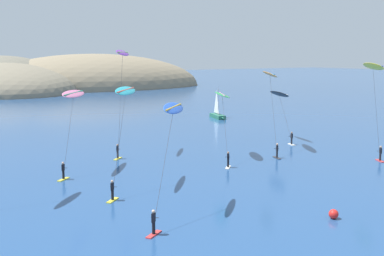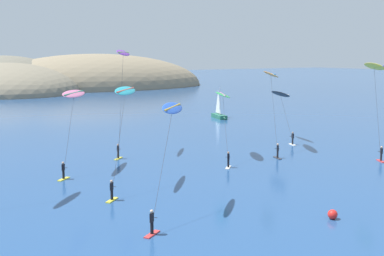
{
  "view_description": "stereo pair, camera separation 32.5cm",
  "coord_description": "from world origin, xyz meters",
  "px_view_note": "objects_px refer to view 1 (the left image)",
  "views": [
    {
      "loc": [
        -24.02,
        -9.38,
        11.65
      ],
      "look_at": [
        0.45,
        29.32,
        4.61
      ],
      "focal_mm": 45.0,
      "sensor_mm": 36.0,
      "label": 1
    },
    {
      "loc": [
        -23.75,
        -9.55,
        11.65
      ],
      "look_at": [
        0.45,
        29.32,
        4.61
      ],
      "focal_mm": 45.0,
      "sensor_mm": 36.0,
      "label": 2
    }
  ],
  "objects_px": {
    "kitesurfer_orange": "(270,79)",
    "kitesurfer_black": "(280,98)",
    "kitesurfer_green": "(223,99)",
    "marker_buoy": "(334,214)",
    "sailboat_near": "(218,115)",
    "kitesurfer_purple": "(122,63)",
    "kitesurfer_yellow": "(374,73)",
    "kitesurfer_pink": "(73,99)",
    "kitesurfer_blue": "(172,119)",
    "kitesurfer_cyan": "(125,99)"
  },
  "relations": [
    {
      "from": "kitesurfer_blue",
      "to": "kitesurfer_green",
      "type": "relative_size",
      "value": 1.0
    },
    {
      "from": "kitesurfer_purple",
      "to": "marker_buoy",
      "type": "distance_m",
      "value": 31.05
    },
    {
      "from": "kitesurfer_blue",
      "to": "marker_buoy",
      "type": "height_order",
      "value": "kitesurfer_blue"
    },
    {
      "from": "kitesurfer_pink",
      "to": "kitesurfer_yellow",
      "type": "relative_size",
      "value": 0.76
    },
    {
      "from": "kitesurfer_blue",
      "to": "sailboat_near",
      "type": "bearing_deg",
      "value": 50.91
    },
    {
      "from": "sailboat_near",
      "to": "kitesurfer_green",
      "type": "height_order",
      "value": "kitesurfer_green"
    },
    {
      "from": "kitesurfer_green",
      "to": "marker_buoy",
      "type": "xyz_separation_m",
      "value": [
        -5.39,
        -21.06,
        -6.32
      ]
    },
    {
      "from": "sailboat_near",
      "to": "kitesurfer_purple",
      "type": "bearing_deg",
      "value": -144.48
    },
    {
      "from": "kitesurfer_cyan",
      "to": "kitesurfer_purple",
      "type": "distance_m",
      "value": 14.67
    },
    {
      "from": "kitesurfer_purple",
      "to": "kitesurfer_yellow",
      "type": "bearing_deg",
      "value": -33.94
    },
    {
      "from": "kitesurfer_pink",
      "to": "kitesurfer_purple",
      "type": "distance_m",
      "value": 9.87
    },
    {
      "from": "kitesurfer_purple",
      "to": "kitesurfer_green",
      "type": "bearing_deg",
      "value": -43.38
    },
    {
      "from": "marker_buoy",
      "to": "sailboat_near",
      "type": "bearing_deg",
      "value": 63.28
    },
    {
      "from": "kitesurfer_cyan",
      "to": "sailboat_near",
      "type": "bearing_deg",
      "value": 44.59
    },
    {
      "from": "kitesurfer_purple",
      "to": "marker_buoy",
      "type": "relative_size",
      "value": 17.46
    },
    {
      "from": "kitesurfer_pink",
      "to": "kitesurfer_purple",
      "type": "relative_size",
      "value": 0.67
    },
    {
      "from": "kitesurfer_orange",
      "to": "kitesurfer_black",
      "type": "height_order",
      "value": "kitesurfer_orange"
    },
    {
      "from": "kitesurfer_blue",
      "to": "kitesurfer_orange",
      "type": "bearing_deg",
      "value": 32.82
    },
    {
      "from": "kitesurfer_black",
      "to": "sailboat_near",
      "type": "bearing_deg",
      "value": 75.31
    },
    {
      "from": "kitesurfer_blue",
      "to": "kitesurfer_yellow",
      "type": "distance_m",
      "value": 30.25
    },
    {
      "from": "kitesurfer_purple",
      "to": "kitesurfer_black",
      "type": "distance_m",
      "value": 22.51
    },
    {
      "from": "sailboat_near",
      "to": "kitesurfer_yellow",
      "type": "relative_size",
      "value": 0.55
    },
    {
      "from": "kitesurfer_yellow",
      "to": "marker_buoy",
      "type": "height_order",
      "value": "kitesurfer_yellow"
    },
    {
      "from": "sailboat_near",
      "to": "kitesurfer_pink",
      "type": "bearing_deg",
      "value": -144.84
    },
    {
      "from": "kitesurfer_yellow",
      "to": "kitesurfer_cyan",
      "type": "bearing_deg",
      "value": 174.42
    },
    {
      "from": "kitesurfer_pink",
      "to": "kitesurfer_blue",
      "type": "bearing_deg",
      "value": -83.32
    },
    {
      "from": "kitesurfer_blue",
      "to": "kitesurfer_purple",
      "type": "relative_size",
      "value": 0.67
    },
    {
      "from": "kitesurfer_orange",
      "to": "kitesurfer_cyan",
      "type": "height_order",
      "value": "kitesurfer_orange"
    },
    {
      "from": "kitesurfer_purple",
      "to": "kitesurfer_orange",
      "type": "bearing_deg",
      "value": -24.24
    },
    {
      "from": "kitesurfer_cyan",
      "to": "kitesurfer_black",
      "type": "bearing_deg",
      "value": 20.2
    },
    {
      "from": "kitesurfer_pink",
      "to": "kitesurfer_purple",
      "type": "xyz_separation_m",
      "value": [
        7.67,
        5.14,
        3.48
      ]
    },
    {
      "from": "sailboat_near",
      "to": "kitesurfer_cyan",
      "type": "distance_m",
      "value": 47.55
    },
    {
      "from": "sailboat_near",
      "to": "kitesurfer_yellow",
      "type": "height_order",
      "value": "kitesurfer_yellow"
    },
    {
      "from": "sailboat_near",
      "to": "kitesurfer_orange",
      "type": "distance_m",
      "value": 30.54
    },
    {
      "from": "kitesurfer_blue",
      "to": "kitesurfer_cyan",
      "type": "bearing_deg",
      "value": 89.76
    },
    {
      "from": "kitesurfer_black",
      "to": "kitesurfer_orange",
      "type": "bearing_deg",
      "value": -142.87
    },
    {
      "from": "kitesurfer_black",
      "to": "kitesurfer_yellow",
      "type": "distance_m",
      "value": 13.7
    },
    {
      "from": "kitesurfer_pink",
      "to": "kitesurfer_purple",
      "type": "bearing_deg",
      "value": 33.81
    },
    {
      "from": "kitesurfer_black",
      "to": "marker_buoy",
      "type": "bearing_deg",
      "value": -125.58
    },
    {
      "from": "kitesurfer_green",
      "to": "kitesurfer_purple",
      "type": "height_order",
      "value": "kitesurfer_purple"
    },
    {
      "from": "kitesurfer_purple",
      "to": "marker_buoy",
      "type": "bearing_deg",
      "value": -83.86
    },
    {
      "from": "kitesurfer_pink",
      "to": "kitesurfer_orange",
      "type": "distance_m",
      "value": 24.0
    },
    {
      "from": "kitesurfer_pink",
      "to": "kitesurfer_yellow",
      "type": "bearing_deg",
      "value": -19.12
    },
    {
      "from": "kitesurfer_cyan",
      "to": "kitesurfer_purple",
      "type": "relative_size",
      "value": 0.73
    },
    {
      "from": "kitesurfer_blue",
      "to": "kitesurfer_black",
      "type": "xyz_separation_m",
      "value": [
        27.52,
        18.37,
        -1.16
      ]
    },
    {
      "from": "kitesurfer_pink",
      "to": "marker_buoy",
      "type": "relative_size",
      "value": 11.63
    },
    {
      "from": "kitesurfer_pink",
      "to": "kitesurfer_black",
      "type": "relative_size",
      "value": 1.11
    },
    {
      "from": "kitesurfer_yellow",
      "to": "marker_buoy",
      "type": "bearing_deg",
      "value": -147.91
    },
    {
      "from": "kitesurfer_black",
      "to": "marker_buoy",
      "type": "relative_size",
      "value": 10.48
    },
    {
      "from": "marker_buoy",
      "to": "kitesurfer_pink",
      "type": "bearing_deg",
      "value": 114.26
    }
  ]
}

